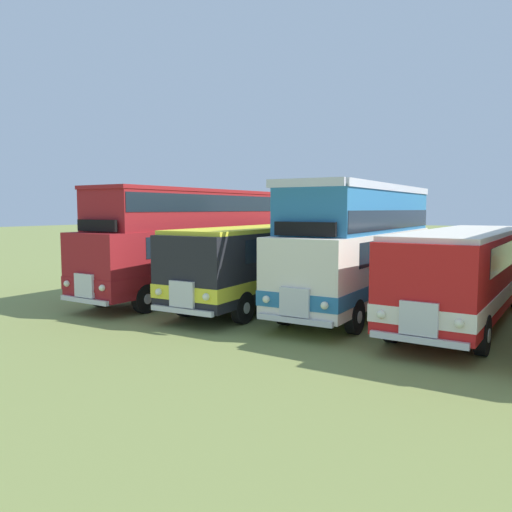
{
  "coord_description": "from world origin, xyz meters",
  "views": [
    {
      "loc": [
        -0.77,
        -17.03,
        3.66
      ],
      "look_at": [
        -11.35,
        -0.16,
        1.81
      ],
      "focal_mm": 35.48,
      "sensor_mm": 36.0,
      "label": 1
    }
  ],
  "objects": [
    {
      "name": "bus_first_in_row",
      "position": [
        -14.52,
        -0.08,
        2.48
      ],
      "size": [
        2.71,
        11.45,
        4.49
      ],
      "color": "maroon",
      "rests_on": "ground"
    },
    {
      "name": "bus_second_in_row",
      "position": [
        -10.89,
        0.14,
        1.76
      ],
      "size": [
        2.98,
        11.27,
        2.99
      ],
      "color": "black",
      "rests_on": "ground"
    },
    {
      "name": "bus_fourth_in_row",
      "position": [
        -3.63,
        0.31,
        1.76
      ],
      "size": [
        2.76,
        10.92,
        2.99
      ],
      "color": "red",
      "rests_on": "ground"
    },
    {
      "name": "bus_third_in_row",
      "position": [
        -7.26,
        0.46,
        2.36
      ],
      "size": [
        2.74,
        10.44,
        4.52
      ],
      "color": "silver",
      "rests_on": "ground"
    }
  ]
}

